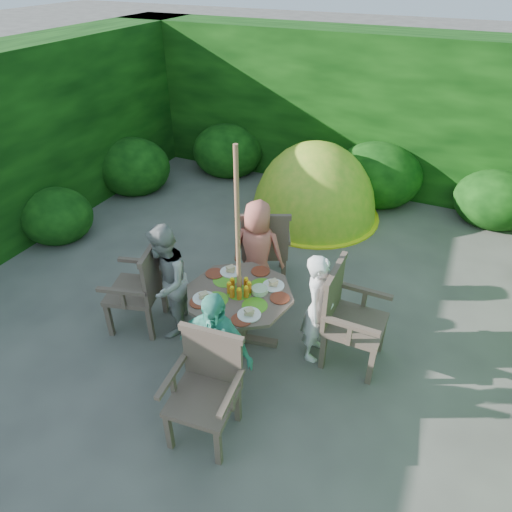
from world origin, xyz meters
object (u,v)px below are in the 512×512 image
at_px(patio_table, 240,300).
at_px(child_front, 215,351).
at_px(dome_tent, 312,215).
at_px(garden_chair_right, 348,315).
at_px(garden_chair_front, 206,386).
at_px(garden_chair_left, 141,286).
at_px(parasol_pole, 238,256).
at_px(child_left, 165,282).
at_px(child_back, 257,252).
at_px(child_right, 318,308).
at_px(garden_chair_back, 265,245).

distance_m(patio_table, child_front, 0.80).
bearing_deg(child_front, dome_tent, 98.97).
relative_size(garden_chair_right, garden_chair_front, 1.08).
height_order(patio_table, garden_chair_right, garden_chair_right).
relative_size(garden_chair_left, dome_tent, 0.42).
distance_m(parasol_pole, child_front, 0.93).
height_order(parasol_pole, dome_tent, parasol_pole).
xyz_separation_m(patio_table, child_left, (-0.79, -0.16, 0.10)).
bearing_deg(patio_table, dome_tent, 94.02).
bearing_deg(dome_tent, parasol_pole, -76.73).
bearing_deg(garden_chair_left, patio_table, 85.25).
bearing_deg(parasol_pole, child_back, 101.53).
relative_size(child_right, dome_tent, 0.51).
height_order(child_right, dome_tent, child_right).
bearing_deg(patio_table, child_front, -78.74).
distance_m(patio_table, garden_chair_front, 1.10).
bearing_deg(child_right, garden_chair_front, 155.02).
relative_size(child_left, child_front, 1.04).
bearing_deg(parasol_pole, garden_chair_left, -168.83).
distance_m(patio_table, dome_tent, 3.04).
relative_size(parasol_pole, garden_chair_left, 2.21).
bearing_deg(garden_chair_right, patio_table, 102.64).
bearing_deg(child_right, child_back, 55.87).
bearing_deg(garden_chair_left, child_left, 84.22).
distance_m(garden_chair_back, child_right, 1.34).
bearing_deg(child_front, child_back, 104.96).
height_order(patio_table, child_front, child_front).
relative_size(parasol_pole, child_front, 1.76).
height_order(parasol_pole, child_front, parasol_pole).
height_order(garden_chair_left, child_right, child_right).
bearing_deg(garden_chair_right, garden_chair_left, 102.01).
relative_size(garden_chair_back, garden_chair_front, 1.05).
distance_m(garden_chair_left, garden_chair_front, 1.56).
height_order(child_right, child_front, child_front).
relative_size(garden_chair_left, child_right, 0.83).
relative_size(child_back, dome_tent, 0.53).
xyz_separation_m(garden_chair_back, child_back, (0.04, -0.29, 0.09)).
relative_size(garden_chair_back, child_front, 0.81).
distance_m(child_right, child_back, 1.13).
bearing_deg(garden_chair_front, child_back, 95.93).
bearing_deg(child_back, garden_chair_back, -91.49).
relative_size(garden_chair_back, child_back, 0.80).
xyz_separation_m(garden_chair_front, child_right, (0.56, 1.23, 0.09)).
distance_m(parasol_pole, dome_tent, 3.19).
xyz_separation_m(patio_table, garden_chair_front, (0.22, -1.07, -0.04)).
relative_size(patio_table, child_right, 1.10).
distance_m(garden_chair_left, child_left, 0.31).
relative_size(patio_table, garden_chair_front, 1.38).
bearing_deg(garden_chair_back, garden_chair_left, 31.26).
height_order(child_front, dome_tent, child_front).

